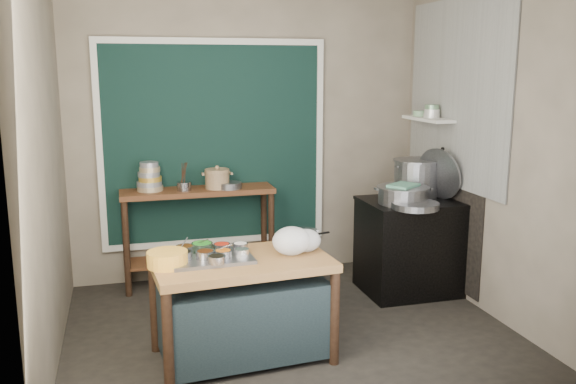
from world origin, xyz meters
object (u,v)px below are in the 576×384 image
object	(u,v)px
yellow_basin	(167,259)
utensil_cup	(184,186)
back_counter	(199,237)
ceramic_crock	(217,180)
condiment_tray	(211,258)
steamer	(403,195)
stock_pot	(416,178)
stove_block	(411,247)
prep_table	(242,309)
saucepan	(302,238)

from	to	relation	value
yellow_basin	utensil_cup	distance (m)	1.66
back_counter	ceramic_crock	world-z (taller)	ceramic_crock
condiment_tray	yellow_basin	bearing A→B (deg)	-166.92
utensil_cup	steamer	distance (m)	2.03
condiment_tray	ceramic_crock	xyz separation A→B (m)	(0.30, 1.57, 0.27)
utensil_cup	steamer	bearing A→B (deg)	-22.47
steamer	stock_pot	bearing A→B (deg)	45.81
condiment_tray	utensil_cup	size ratio (longest dim) A/B	4.19
utensil_cup	steamer	world-z (taller)	steamer
stove_block	steamer	world-z (taller)	steamer
prep_table	stock_pot	distance (m)	2.30
saucepan	yellow_basin	bearing A→B (deg)	179.03
ceramic_crock	prep_table	bearing A→B (deg)	-93.14
back_counter	condiment_tray	distance (m)	1.63
utensil_cup	ceramic_crock	bearing A→B (deg)	3.39
utensil_cup	stock_pot	distance (m)	2.20
saucepan	steamer	bearing A→B (deg)	15.46
prep_table	utensil_cup	bearing A→B (deg)	93.90
stove_block	saucepan	xyz separation A→B (m)	(-1.30, -0.72, 0.39)
prep_table	ceramic_crock	size ratio (longest dim) A/B	5.05
prep_table	utensil_cup	xyz separation A→B (m)	(-0.23, 1.60, 0.62)
back_counter	stock_pot	world-z (taller)	stock_pot
steamer	condiment_tray	bearing A→B (deg)	-157.32
yellow_basin	ceramic_crock	xyz separation A→B (m)	(0.61, 1.64, 0.23)
stock_pot	steamer	distance (m)	0.39
back_counter	utensil_cup	xyz separation A→B (m)	(-0.13, -0.05, 0.52)
saucepan	stock_pot	size ratio (longest dim) A/B	0.51
condiment_tray	saucepan	distance (m)	0.73
condiment_tray	ceramic_crock	size ratio (longest dim) A/B	2.31
ceramic_crock	steamer	world-z (taller)	ceramic_crock
back_counter	ceramic_crock	bearing A→B (deg)	-9.72
stove_block	yellow_basin	bearing A→B (deg)	-157.84
prep_table	stove_block	bearing A→B (deg)	22.75
stove_block	steamer	bearing A→B (deg)	-148.02
prep_table	condiment_tray	xyz separation A→B (m)	(-0.21, 0.04, 0.39)
yellow_basin	stock_pot	xyz separation A→B (m)	(2.43, 1.12, 0.25)
back_counter	yellow_basin	distance (m)	1.76
back_counter	saucepan	bearing A→B (deg)	-67.52
stove_block	saucepan	world-z (taller)	saucepan
utensil_cup	saucepan	bearing A→B (deg)	-62.42
condiment_tray	yellow_basin	distance (m)	0.32
condiment_tray	steamer	bearing A→B (deg)	22.68
back_counter	saucepan	world-z (taller)	back_counter
stove_block	saucepan	bearing A→B (deg)	-150.89
condiment_tray	saucepan	bearing A→B (deg)	11.92
back_counter	stock_pot	bearing A→B (deg)	-15.48
stove_block	yellow_basin	world-z (taller)	yellow_basin
prep_table	stove_block	xyz separation A→B (m)	(1.80, 0.92, 0.05)
utensil_cup	prep_table	bearing A→B (deg)	-81.84
ceramic_crock	stock_pot	bearing A→B (deg)	-16.06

